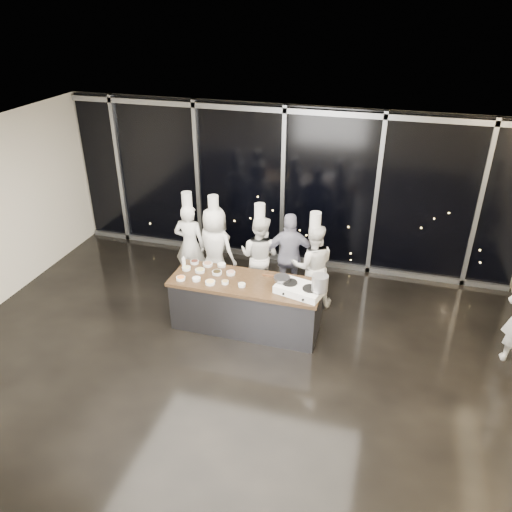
{
  "coord_description": "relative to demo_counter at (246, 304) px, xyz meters",
  "views": [
    {
      "loc": [
        2.07,
        -5.67,
        5.05
      ],
      "look_at": [
        0.08,
        1.2,
        1.22
      ],
      "focal_mm": 35.0,
      "sensor_mm": 36.0,
      "label": 1
    }
  ],
  "objects": [
    {
      "name": "stove",
      "position": [
        0.9,
        -0.09,
        0.51
      ],
      "size": [
        0.8,
        0.6,
        0.14
      ],
      "rotation": [
        0.0,
        0.0,
        -0.25
      ],
      "color": "white",
      "rests_on": "demo_counter"
    },
    {
      "name": "window_wall",
      "position": [
        0.0,
        2.53,
        1.14
      ],
      "size": [
        8.9,
        0.11,
        3.2
      ],
      "color": "black",
      "rests_on": "ground"
    },
    {
      "name": "ground",
      "position": [
        0.0,
        -0.9,
        -0.45
      ],
      "size": [
        9.0,
        9.0,
        0.0
      ],
      "primitive_type": "plane",
      "color": "black",
      "rests_on": "ground"
    },
    {
      "name": "demo_counter",
      "position": [
        0.0,
        0.0,
        0.0
      ],
      "size": [
        2.46,
        0.86,
        0.9
      ],
      "color": "#3B3B40",
      "rests_on": "ground"
    },
    {
      "name": "squeeze_bottle",
      "position": [
        -1.14,
        0.15,
        0.55
      ],
      "size": [
        0.06,
        0.06,
        0.22
      ],
      "color": "white",
      "rests_on": "demo_counter"
    },
    {
      "name": "chef_left",
      "position": [
        -0.93,
        1.09,
        0.37
      ],
      "size": [
        0.9,
        0.71,
        1.86
      ],
      "rotation": [
        0.0,
        0.0,
        2.88
      ],
      "color": "silver",
      "rests_on": "ground"
    },
    {
      "name": "guest",
      "position": [
        0.47,
        1.16,
        0.37
      ],
      "size": [
        1.03,
        0.61,
        1.65
      ],
      "rotation": [
        0.0,
        0.0,
        3.37
      ],
      "color": "#15163A",
      "rests_on": "ground"
    },
    {
      "name": "room_shell",
      "position": [
        0.18,
        -0.9,
        1.79
      ],
      "size": [
        9.02,
        7.02,
        3.21
      ],
      "color": "beige",
      "rests_on": "ground"
    },
    {
      "name": "chef_right",
      "position": [
        0.91,
        1.01,
        0.34
      ],
      "size": [
        0.89,
        0.77,
        1.79
      ],
      "rotation": [
        0.0,
        0.0,
        3.42
      ],
      "color": "silver",
      "rests_on": "ground"
    },
    {
      "name": "stock_pot",
      "position": [
        1.21,
        -0.16,
        0.71
      ],
      "size": [
        0.3,
        0.3,
        0.25
      ],
      "primitive_type": "cylinder",
      "rotation": [
        0.0,
        0.0,
        -0.25
      ],
      "color": "#A9A9AC",
      "rests_on": "stove"
    },
    {
      "name": "chef_far_left",
      "position": [
        -1.44,
        1.1,
        0.39
      ],
      "size": [
        0.61,
        0.41,
        1.86
      ],
      "rotation": [
        0.0,
        0.0,
        3.18
      ],
      "color": "silver",
      "rests_on": "ground"
    },
    {
      "name": "chef_center",
      "position": [
        -0.09,
        1.12,
        0.34
      ],
      "size": [
        0.85,
        0.71,
        1.79
      ],
      "rotation": [
        0.0,
        0.0,
        2.97
      ],
      "color": "silver",
      "rests_on": "ground"
    },
    {
      "name": "frying_pan",
      "position": [
        0.59,
        -0.01,
        0.61
      ],
      "size": [
        0.47,
        0.32,
        0.04
      ],
      "rotation": [
        0.0,
        0.0,
        -0.25
      ],
      "color": "gray",
      "rests_on": "stove"
    },
    {
      "name": "prep_bowls",
      "position": [
        -0.68,
        0.05,
        0.47
      ],
      "size": [
        1.19,
        0.75,
        0.05
      ],
      "color": "silver",
      "rests_on": "demo_counter"
    }
  ]
}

